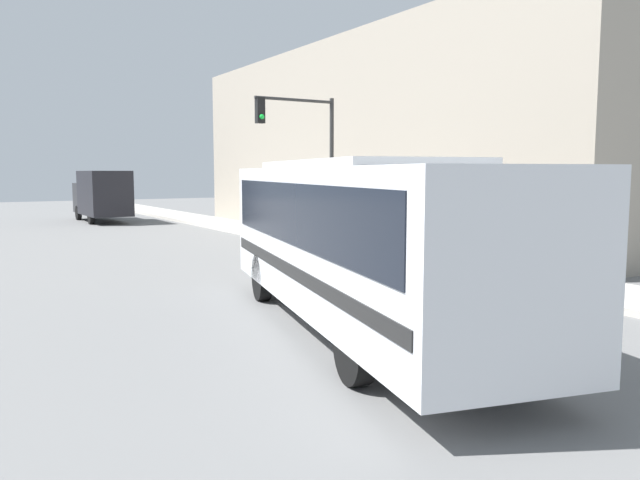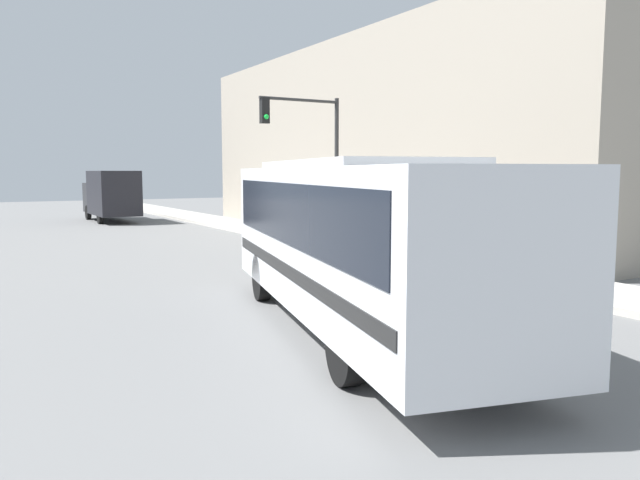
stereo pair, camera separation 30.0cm
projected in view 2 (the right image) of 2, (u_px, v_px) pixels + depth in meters
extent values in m
plane|color=slate|center=(397.00, 325.00, 12.16)|extent=(120.00, 120.00, 0.00)
cube|color=#B7B2A8|center=(254.00, 228.00, 32.28)|extent=(2.75, 70.00, 0.16)
cube|color=#9E9384|center=(387.00, 142.00, 29.20)|extent=(6.00, 26.84, 8.82)
cube|color=silver|center=(354.00, 238.00, 11.64)|extent=(4.96, 10.72, 2.61)
cube|color=black|center=(354.00, 213.00, 11.59)|extent=(4.80, 9.92, 1.10)
cube|color=black|center=(354.00, 268.00, 11.70)|extent=(4.90, 10.32, 0.24)
cube|color=silver|center=(355.00, 165.00, 11.49)|extent=(3.64, 6.12, 0.16)
cylinder|color=black|center=(354.00, 273.00, 15.17)|extent=(0.53, 1.12, 1.08)
cylinder|color=black|center=(262.00, 277.00, 14.53)|extent=(0.53, 1.12, 1.08)
cylinder|color=black|center=(489.00, 335.00, 9.36)|extent=(0.53, 1.12, 1.08)
cylinder|color=black|center=(345.00, 347.00, 8.72)|extent=(0.53, 1.12, 1.08)
cube|color=black|center=(114.00, 193.00, 37.11)|extent=(2.26, 4.71, 2.61)
cube|color=#262628|center=(103.00, 197.00, 39.97)|extent=(2.15, 1.83, 1.84)
cylinder|color=black|center=(88.00, 212.00, 39.30)|extent=(0.25, 0.90, 0.90)
cylinder|color=black|center=(100.00, 216.00, 36.01)|extent=(0.25, 0.90, 0.90)
cylinder|color=#999999|center=(495.00, 268.00, 16.76)|extent=(0.27, 0.27, 0.52)
sphere|color=#999999|center=(495.00, 255.00, 16.72)|extent=(0.26, 0.26, 0.26)
cylinder|color=#999999|center=(499.00, 267.00, 16.63)|extent=(0.12, 0.16, 0.12)
cylinder|color=#2D2D2D|center=(337.00, 173.00, 23.76)|extent=(0.16, 0.16, 5.59)
cylinder|color=#2D2D2D|center=(299.00, 100.00, 22.67)|extent=(3.20, 0.11, 0.11)
cube|color=black|center=(265.00, 111.00, 22.03)|extent=(0.30, 0.24, 0.90)
sphere|color=#19D83F|center=(266.00, 117.00, 21.93)|extent=(0.18, 0.18, 0.18)
cylinder|color=#2D2D2D|center=(335.00, 232.00, 23.83)|extent=(0.06, 0.06, 1.07)
cylinder|color=#4C4C51|center=(335.00, 215.00, 23.76)|extent=(0.14, 0.14, 0.22)
cylinder|color=#23283D|center=(319.00, 226.00, 27.71)|extent=(0.28, 0.28, 0.85)
cylinder|color=#2659A5|center=(319.00, 209.00, 27.63)|extent=(0.34, 0.34, 0.71)
sphere|color=tan|center=(319.00, 198.00, 27.58)|extent=(0.23, 0.23, 0.23)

